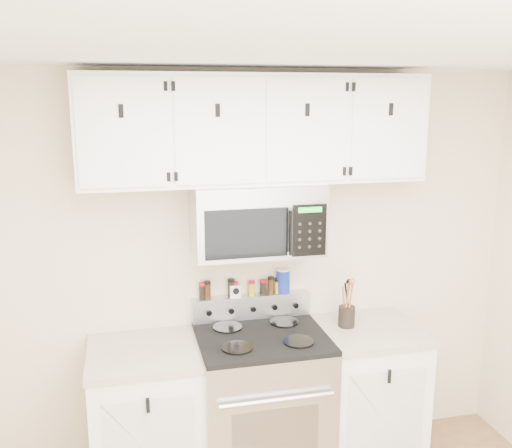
# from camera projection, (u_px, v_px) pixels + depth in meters

# --- Properties ---
(back_wall) EXTENTS (3.50, 0.01, 2.50)m
(back_wall) POSITION_uv_depth(u_px,v_px,m) (250.00, 271.00, 3.62)
(back_wall) COLOR beige
(back_wall) RESTS_ON floor
(ceiling) EXTENTS (3.50, 3.50, 0.01)m
(ceiling) POSITION_uv_depth(u_px,v_px,m) (378.00, 41.00, 1.69)
(ceiling) COLOR white
(ceiling) RESTS_ON back_wall
(range) EXTENTS (0.76, 0.65, 1.10)m
(range) POSITION_uv_depth(u_px,v_px,m) (262.00, 405.00, 3.49)
(range) COLOR #B7B7BA
(range) RESTS_ON floor
(base_cabinet_left) EXTENTS (0.64, 0.62, 0.92)m
(base_cabinet_left) POSITION_uv_depth(u_px,v_px,m) (147.00, 421.00, 3.36)
(base_cabinet_left) COLOR white
(base_cabinet_left) RESTS_ON floor
(base_cabinet_right) EXTENTS (0.64, 0.62, 0.92)m
(base_cabinet_right) POSITION_uv_depth(u_px,v_px,m) (365.00, 394.00, 3.67)
(base_cabinet_right) COLOR white
(base_cabinet_right) RESTS_ON floor
(microwave) EXTENTS (0.76, 0.44, 0.42)m
(microwave) POSITION_uv_depth(u_px,v_px,m) (257.00, 219.00, 3.36)
(microwave) COLOR #9E9EA3
(microwave) RESTS_ON back_wall
(upper_cabinets) EXTENTS (2.00, 0.35, 0.62)m
(upper_cabinets) POSITION_uv_depth(u_px,v_px,m) (256.00, 129.00, 3.26)
(upper_cabinets) COLOR white
(upper_cabinets) RESTS_ON back_wall
(utensil_crock) EXTENTS (0.10, 0.10, 0.30)m
(utensil_crock) POSITION_uv_depth(u_px,v_px,m) (347.00, 315.00, 3.57)
(utensil_crock) COLOR black
(utensil_crock) RESTS_ON base_cabinet_right
(kitchen_timer) EXTENTS (0.07, 0.06, 0.08)m
(kitchen_timer) POSITION_uv_depth(u_px,v_px,m) (235.00, 290.00, 3.59)
(kitchen_timer) COLOR white
(kitchen_timer) RESTS_ON range
(salt_canister) EXTENTS (0.09, 0.09, 0.16)m
(salt_canister) POSITION_uv_depth(u_px,v_px,m) (283.00, 281.00, 3.65)
(salt_canister) COLOR #162A9A
(salt_canister) RESTS_ON range
(spice_jar_0) EXTENTS (0.04, 0.04, 0.11)m
(spice_jar_0) POSITION_uv_depth(u_px,v_px,m) (202.00, 291.00, 3.54)
(spice_jar_0) COLOR black
(spice_jar_0) RESTS_ON range
(spice_jar_1) EXTENTS (0.04, 0.04, 0.11)m
(spice_jar_1) POSITION_uv_depth(u_px,v_px,m) (207.00, 290.00, 3.54)
(spice_jar_1) COLOR #3A1D0E
(spice_jar_1) RESTS_ON range
(spice_jar_2) EXTENTS (0.05, 0.05, 0.12)m
(spice_jar_2) POSITION_uv_depth(u_px,v_px,m) (231.00, 288.00, 3.58)
(spice_jar_2) COLOR black
(spice_jar_2) RESTS_ON range
(spice_jar_3) EXTENTS (0.04, 0.04, 0.10)m
(spice_jar_3) POSITION_uv_depth(u_px,v_px,m) (235.00, 289.00, 3.59)
(spice_jar_3) COLOR #3D200E
(spice_jar_3) RESTS_ON range
(spice_jar_4) EXTENTS (0.04, 0.04, 0.09)m
(spice_jar_4) POSITION_uv_depth(u_px,v_px,m) (252.00, 288.00, 3.61)
(spice_jar_4) COLOR gold
(spice_jar_4) RESTS_ON range
(spice_jar_5) EXTENTS (0.04, 0.04, 0.10)m
(spice_jar_5) POSITION_uv_depth(u_px,v_px,m) (263.00, 287.00, 3.63)
(spice_jar_5) COLOR black
(spice_jar_5) RESTS_ON range
(spice_jar_6) EXTENTS (0.04, 0.04, 0.11)m
(spice_jar_6) POSITION_uv_depth(u_px,v_px,m) (271.00, 285.00, 3.64)
(spice_jar_6) COLOR #3C240E
(spice_jar_6) RESTS_ON range
(spice_jar_7) EXTENTS (0.04, 0.04, 0.09)m
(spice_jar_7) POSITION_uv_depth(u_px,v_px,m) (278.00, 286.00, 3.65)
(spice_jar_7) COLOR gold
(spice_jar_7) RESTS_ON range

